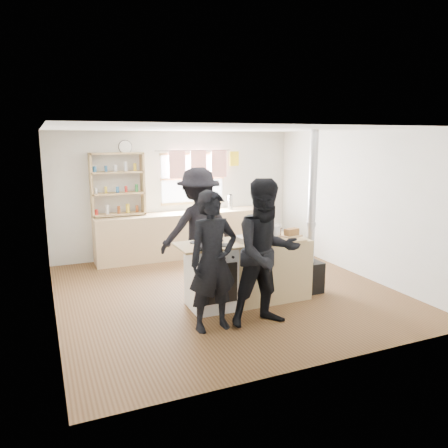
{
  "coord_description": "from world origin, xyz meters",
  "views": [
    {
      "loc": [
        -2.59,
        -6.01,
        2.38
      ],
      "look_at": [
        -0.06,
        -0.1,
        1.1
      ],
      "focal_mm": 35.0,
      "sensor_mm": 36.0,
      "label": 1
    }
  ],
  "objects": [
    {
      "name": "roast_tray",
      "position": [
        0.11,
        -0.59,
        0.97
      ],
      "size": [
        0.37,
        0.32,
        0.07
      ],
      "color": "silver",
      "rests_on": "cooking_island"
    },
    {
      "name": "stockpot_counter",
      "position": [
        0.51,
        -0.54,
        1.03
      ],
      "size": [
        0.29,
        0.29,
        0.22
      ],
      "color": "silver",
      "rests_on": "cooking_island"
    },
    {
      "name": "person_near_right",
      "position": [
        0.0,
        -1.33,
        0.94
      ],
      "size": [
        0.94,
        0.75,
        1.89
      ],
      "primitive_type": "imported",
      "rotation": [
        0.0,
        0.0,
        -0.03
      ],
      "color": "black",
      "rests_on": "ground"
    },
    {
      "name": "bread_board",
      "position": [
        0.83,
        -0.58,
        0.98
      ],
      "size": [
        0.32,
        0.26,
        0.12
      ],
      "color": "tan",
      "rests_on": "cooking_island"
    },
    {
      "name": "skillet_greens",
      "position": [
        -0.59,
        -0.77,
        0.96
      ],
      "size": [
        0.38,
        0.38,
        0.05
      ],
      "color": "black",
      "rests_on": "cooking_island"
    },
    {
      "name": "ground",
      "position": [
        0.0,
        0.0,
        -0.01
      ],
      "size": [
        5.0,
        5.0,
        0.01
      ],
      "primitive_type": "cube",
      "color": "brown",
      "rests_on": "ground"
    },
    {
      "name": "person_far",
      "position": [
        -0.29,
        0.39,
        0.96
      ],
      "size": [
        1.29,
        0.8,
        1.92
      ],
      "primitive_type": "imported",
      "rotation": [
        0.0,
        0.0,
        3.21
      ],
      "color": "black",
      "rests_on": "ground"
    },
    {
      "name": "shelving_unit",
      "position": [
        -1.2,
        2.34,
        1.51
      ],
      "size": [
        1.0,
        0.28,
        1.2
      ],
      "color": "tan",
      "rests_on": "back_counter"
    },
    {
      "name": "person_near_left",
      "position": [
        -0.68,
        -1.2,
        0.88
      ],
      "size": [
        0.67,
        0.46,
        1.76
      ],
      "primitive_type": "imported",
      "rotation": [
        0.0,
        0.0,
        0.07
      ],
      "color": "black",
      "rests_on": "ground"
    },
    {
      "name": "flue_heater",
      "position": [
        1.21,
        -0.54,
        0.65
      ],
      "size": [
        0.35,
        0.35,
        2.5
      ],
      "color": "black",
      "rests_on": "ground"
    },
    {
      "name": "thermos",
      "position": [
        1.08,
        2.22,
        1.05
      ],
      "size": [
        0.1,
        0.1,
        0.3
      ],
      "primitive_type": "cylinder",
      "color": "silver",
      "rests_on": "back_counter"
    },
    {
      "name": "stockpot_stove",
      "position": [
        -0.32,
        -0.38,
        1.01
      ],
      "size": [
        0.23,
        0.23,
        0.19
      ],
      "color": "silver",
      "rests_on": "cooking_island"
    },
    {
      "name": "cooking_island",
      "position": [
        0.14,
        -0.55,
        0.47
      ],
      "size": [
        1.97,
        0.64,
        0.93
      ],
      "color": "white",
      "rests_on": "ground"
    },
    {
      "name": "back_counter",
      "position": [
        0.0,
        2.22,
        0.45
      ],
      "size": [
        3.4,
        0.55,
        0.9
      ],
      "primitive_type": "cube",
      "color": "tan",
      "rests_on": "ground"
    }
  ]
}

